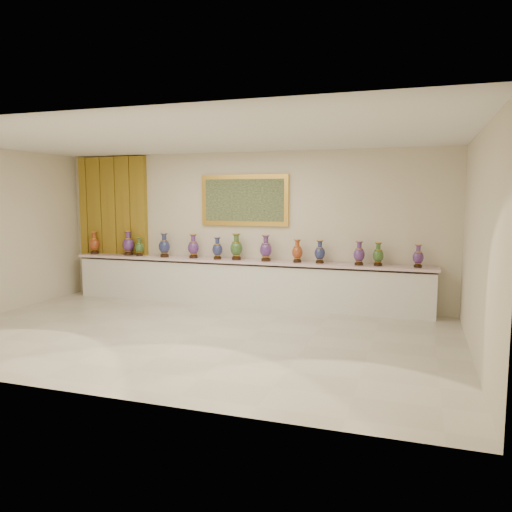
{
  "coord_description": "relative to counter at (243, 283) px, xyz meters",
  "views": [
    {
      "loc": [
        3.28,
        -6.84,
        2.12
      ],
      "look_at": [
        0.46,
        1.7,
        1.06
      ],
      "focal_mm": 35.0,
      "sensor_mm": 36.0,
      "label": 1
    }
  ],
  "objects": [
    {
      "name": "counter",
      "position": [
        0.0,
        0.0,
        0.0
      ],
      "size": [
        7.28,
        0.48,
        0.9
      ],
      "color": "white",
      "rests_on": "ground"
    },
    {
      "name": "vase_6",
      "position": [
        -0.13,
        -0.01,
        0.7
      ],
      "size": [
        0.3,
        0.3,
        0.52
      ],
      "rotation": [
        0.0,
        0.0,
        0.32
      ],
      "color": "black",
      "rests_on": "counter"
    },
    {
      "name": "vase_5",
      "position": [
        -0.51,
        -0.05,
        0.66
      ],
      "size": [
        0.25,
        0.25,
        0.44
      ],
      "rotation": [
        0.0,
        0.0,
        0.25
      ],
      "color": "black",
      "rests_on": "counter"
    },
    {
      "name": "label_card",
      "position": [
        -2.01,
        -0.14,
        0.47
      ],
      "size": [
        0.1,
        0.06,
        0.0
      ],
      "primitive_type": "cube",
      "color": "white",
      "rests_on": "counter"
    },
    {
      "name": "vase_7",
      "position": [
        0.48,
        -0.03,
        0.69
      ],
      "size": [
        0.29,
        0.29,
        0.5
      ],
      "rotation": [
        0.0,
        0.0,
        0.29
      ],
      "color": "black",
      "rests_on": "counter"
    },
    {
      "name": "vase_3",
      "position": [
        -1.69,
        -0.04,
        0.68
      ],
      "size": [
        0.3,
        0.3,
        0.49
      ],
      "rotation": [
        0.0,
        0.0,
        0.43
      ],
      "color": "black",
      "rests_on": "counter"
    },
    {
      "name": "vase_2",
      "position": [
        -2.29,
        -0.02,
        0.64
      ],
      "size": [
        0.19,
        0.19,
        0.39
      ],
      "rotation": [
        0.0,
        0.0,
        -0.04
      ],
      "color": "black",
      "rests_on": "counter"
    },
    {
      "name": "vase_0",
      "position": [
        -3.43,
        0.02,
        0.68
      ],
      "size": [
        0.28,
        0.28,
        0.48
      ],
      "rotation": [
        0.0,
        0.0,
        -0.34
      ],
      "color": "black",
      "rests_on": "counter"
    },
    {
      "name": "vase_4",
      "position": [
        -1.05,
        -0.01,
        0.68
      ],
      "size": [
        0.27,
        0.27,
        0.48
      ],
      "rotation": [
        0.0,
        0.0,
        -0.25
      ],
      "color": "black",
      "rests_on": "counter"
    },
    {
      "name": "vase_11",
      "position": [
        2.58,
        -0.02,
        0.65
      ],
      "size": [
        0.21,
        0.21,
        0.42
      ],
      "rotation": [
        0.0,
        0.0,
        -0.05
      ],
      "color": "black",
      "rests_on": "counter"
    },
    {
      "name": "room",
      "position": [
        -2.55,
        0.17,
        1.15
      ],
      "size": [
        8.0,
        8.0,
        8.0
      ],
      "color": "beige",
      "rests_on": "ground"
    },
    {
      "name": "vase_12",
      "position": [
        3.27,
        -0.02,
        0.65
      ],
      "size": [
        0.2,
        0.2,
        0.41
      ],
      "rotation": [
        0.0,
        0.0,
        -0.06
      ],
      "color": "black",
      "rests_on": "counter"
    },
    {
      "name": "ground",
      "position": [
        0.0,
        -2.27,
        -0.44
      ],
      "size": [
        8.0,
        8.0,
        0.0
      ],
      "primitive_type": "plane",
      "color": "beige",
      "rests_on": "ground"
    },
    {
      "name": "vase_10",
      "position": [
        2.25,
        -0.05,
        0.66
      ],
      "size": [
        0.27,
        0.27,
        0.44
      ],
      "rotation": [
        0.0,
        0.0,
        -0.43
      ],
      "color": "black",
      "rests_on": "counter"
    },
    {
      "name": "vase_8",
      "position": [
        1.1,
        -0.02,
        0.66
      ],
      "size": [
        0.24,
        0.24,
        0.44
      ],
      "rotation": [
        0.0,
        0.0,
        -0.2
      ],
      "color": "black",
      "rests_on": "counter"
    },
    {
      "name": "vase_1",
      "position": [
        -2.57,
        0.01,
        0.7
      ],
      "size": [
        0.32,
        0.32,
        0.52
      ],
      "rotation": [
        0.0,
        0.0,
        0.41
      ],
      "color": "black",
      "rests_on": "counter"
    },
    {
      "name": "vase_9",
      "position": [
        1.52,
        -0.0,
        0.66
      ],
      "size": [
        0.25,
        0.25,
        0.43
      ],
      "rotation": [
        0.0,
        0.0,
        0.28
      ],
      "color": "black",
      "rests_on": "counter"
    }
  ]
}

